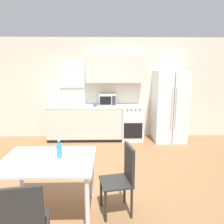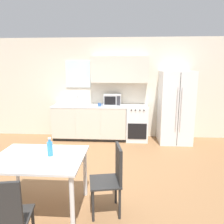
{
  "view_description": "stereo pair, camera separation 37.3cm",
  "coord_description": "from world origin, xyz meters",
  "px_view_note": "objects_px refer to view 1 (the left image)",
  "views": [
    {
      "loc": [
        0.32,
        -3.68,
        1.93
      ],
      "look_at": [
        0.43,
        0.58,
        1.05
      ],
      "focal_mm": 35.0,
      "sensor_mm": 36.0,
      "label": 1
    },
    {
      "loc": [
        0.7,
        -3.67,
        1.93
      ],
      "look_at": [
        0.43,
        0.58,
        1.05
      ],
      "focal_mm": 35.0,
      "sensor_mm": 36.0,
      "label": 2
    }
  ],
  "objects_px": {
    "oven_range": "(132,123)",
    "coffee_mug": "(95,105)",
    "refrigerator": "(169,106)",
    "microwave": "(108,100)",
    "dining_chair_side": "(123,174)",
    "drink_bottle": "(59,150)",
    "dining_chair_near": "(25,222)",
    "dining_table": "(48,167)"
  },
  "relations": [
    {
      "from": "coffee_mug",
      "to": "dining_chair_side",
      "type": "xyz_separation_m",
      "value": [
        0.51,
        -2.92,
        -0.43
      ]
    },
    {
      "from": "oven_range",
      "to": "coffee_mug",
      "type": "height_order",
      "value": "coffee_mug"
    },
    {
      "from": "oven_range",
      "to": "microwave",
      "type": "relative_size",
      "value": 2.03
    },
    {
      "from": "dining_chair_side",
      "to": "refrigerator",
      "type": "bearing_deg",
      "value": -36.87
    },
    {
      "from": "oven_range",
      "to": "drink_bottle",
      "type": "relative_size",
      "value": 3.72
    },
    {
      "from": "refrigerator",
      "to": "microwave",
      "type": "relative_size",
      "value": 4.03
    },
    {
      "from": "oven_range",
      "to": "refrigerator",
      "type": "distance_m",
      "value": 1.08
    },
    {
      "from": "coffee_mug",
      "to": "dining_table",
      "type": "distance_m",
      "value": 3.01
    },
    {
      "from": "microwave",
      "to": "dining_chair_side",
      "type": "xyz_separation_m",
      "value": [
        0.19,
        -3.13,
        -0.54
      ]
    },
    {
      "from": "coffee_mug",
      "to": "dining_table",
      "type": "bearing_deg",
      "value": -98.72
    },
    {
      "from": "coffee_mug",
      "to": "drink_bottle",
      "type": "distance_m",
      "value": 2.92
    },
    {
      "from": "refrigerator",
      "to": "microwave",
      "type": "distance_m",
      "value": 1.64
    },
    {
      "from": "coffee_mug",
      "to": "dining_table",
      "type": "height_order",
      "value": "coffee_mug"
    },
    {
      "from": "drink_bottle",
      "to": "coffee_mug",
      "type": "bearing_deg",
      "value": 83.81
    },
    {
      "from": "coffee_mug",
      "to": "dining_table",
      "type": "xyz_separation_m",
      "value": [
        -0.45,
        -2.96,
        -0.29
      ]
    },
    {
      "from": "refrigerator",
      "to": "coffee_mug",
      "type": "bearing_deg",
      "value": -178.96
    },
    {
      "from": "drink_bottle",
      "to": "dining_chair_side",
      "type": "bearing_deg",
      "value": -0.67
    },
    {
      "from": "refrigerator",
      "to": "drink_bottle",
      "type": "height_order",
      "value": "refrigerator"
    },
    {
      "from": "refrigerator",
      "to": "dining_table",
      "type": "bearing_deg",
      "value": -128.69
    },
    {
      "from": "drink_bottle",
      "to": "refrigerator",
      "type": "bearing_deg",
      "value": 52.48
    },
    {
      "from": "dining_table",
      "to": "dining_chair_near",
      "type": "bearing_deg",
      "value": -90.19
    },
    {
      "from": "refrigerator",
      "to": "microwave",
      "type": "bearing_deg",
      "value": 173.67
    },
    {
      "from": "dining_table",
      "to": "drink_bottle",
      "type": "xyz_separation_m",
      "value": [
        0.14,
        0.05,
        0.2
      ]
    },
    {
      "from": "dining_chair_near",
      "to": "microwave",
      "type": "bearing_deg",
      "value": 68.81
    },
    {
      "from": "oven_range",
      "to": "coffee_mug",
      "type": "xyz_separation_m",
      "value": [
        -0.97,
        -0.11,
        0.51
      ]
    },
    {
      "from": "microwave",
      "to": "dining_chair_near",
      "type": "height_order",
      "value": "microwave"
    },
    {
      "from": "dining_chair_near",
      "to": "drink_bottle",
      "type": "bearing_deg",
      "value": 70.72
    },
    {
      "from": "oven_range",
      "to": "drink_bottle",
      "type": "height_order",
      "value": "drink_bottle"
    },
    {
      "from": "microwave",
      "to": "dining_table",
      "type": "relative_size",
      "value": 0.39
    },
    {
      "from": "coffee_mug",
      "to": "dining_chair_near",
      "type": "bearing_deg",
      "value": -96.86
    },
    {
      "from": "dining_chair_near",
      "to": "drink_bottle",
      "type": "distance_m",
      "value": 0.96
    },
    {
      "from": "coffee_mug",
      "to": "dining_chair_side",
      "type": "height_order",
      "value": "coffee_mug"
    },
    {
      "from": "oven_range",
      "to": "refrigerator",
      "type": "relative_size",
      "value": 0.5
    },
    {
      "from": "oven_range",
      "to": "coffee_mug",
      "type": "distance_m",
      "value": 1.1
    },
    {
      "from": "microwave",
      "to": "oven_range",
      "type": "bearing_deg",
      "value": -8.75
    },
    {
      "from": "oven_range",
      "to": "dining_chair_near",
      "type": "distance_m",
      "value": 4.16
    },
    {
      "from": "microwave",
      "to": "dining_table",
      "type": "distance_m",
      "value": 3.29
    },
    {
      "from": "coffee_mug",
      "to": "microwave",
      "type": "bearing_deg",
      "value": 34.11
    },
    {
      "from": "refrigerator",
      "to": "dining_table",
      "type": "relative_size",
      "value": 1.56
    },
    {
      "from": "coffee_mug",
      "to": "drink_bottle",
      "type": "height_order",
      "value": "drink_bottle"
    },
    {
      "from": "coffee_mug",
      "to": "drink_bottle",
      "type": "bearing_deg",
      "value": -96.19
    },
    {
      "from": "coffee_mug",
      "to": "drink_bottle",
      "type": "xyz_separation_m",
      "value": [
        -0.32,
        -2.91,
        -0.09
      ]
    }
  ]
}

